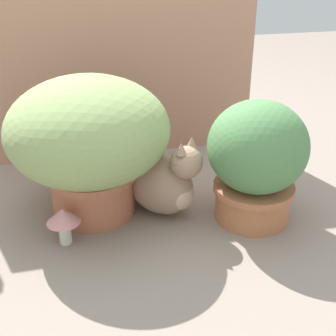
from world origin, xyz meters
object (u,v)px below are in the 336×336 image
at_px(grass_planter, 89,138).
at_px(cat, 164,182).
at_px(leafy_planter, 257,159).
at_px(mushroom_ornament_red, 91,197).
at_px(mushroom_ornament_pink, 63,219).

height_order(grass_planter, cat, grass_planter).
distance_m(leafy_planter, mushroom_ornament_red, 0.57).
height_order(leafy_planter, cat, leafy_planter).
relative_size(leafy_planter, mushroom_ornament_pink, 3.35).
xyz_separation_m(grass_planter, leafy_planter, (0.54, -0.16, -0.06)).
height_order(grass_planter, mushroom_ornament_red, grass_planter).
height_order(leafy_planter, mushroom_ornament_pink, leafy_planter).
bearing_deg(mushroom_ornament_red, grass_planter, 80.88).
height_order(leafy_planter, mushroom_ornament_red, leafy_planter).
bearing_deg(mushroom_ornament_red, cat, 5.12).
xyz_separation_m(mushroom_ornament_red, mushroom_ornament_pink, (-0.09, -0.09, -0.01)).
bearing_deg(grass_planter, cat, -14.03).
relative_size(grass_planter, leafy_planter, 1.28).
height_order(cat, mushroom_ornament_pink, cat).
distance_m(grass_planter, mushroom_ornament_pink, 0.28).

